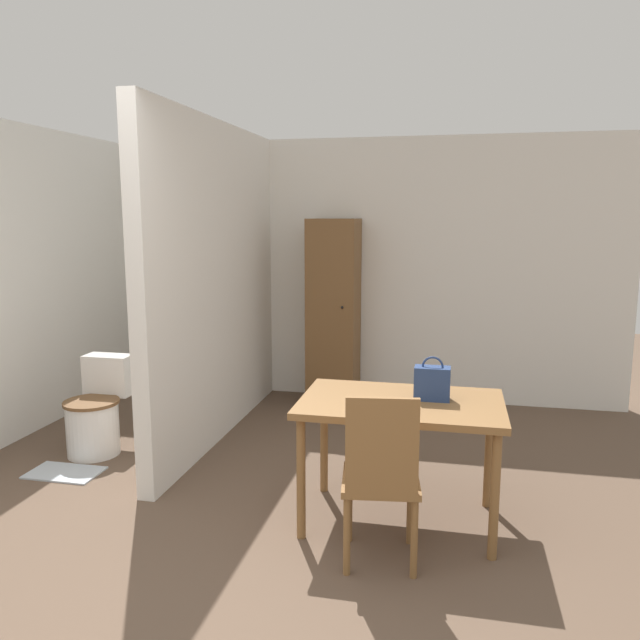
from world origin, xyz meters
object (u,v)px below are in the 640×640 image
(dining_table, at_px, (401,414))
(wooden_cabinet, at_px, (334,312))
(wooden_chair, at_px, (381,475))
(handbag, at_px, (432,383))
(toilet, at_px, (97,414))

(dining_table, bearing_deg, wooden_cabinet, 110.27)
(wooden_chair, bearing_deg, handbag, 60.44)
(wooden_chair, relative_size, toilet, 1.31)
(wooden_chair, bearing_deg, wooden_cabinet, 98.23)
(wooden_chair, xyz_separation_m, toilet, (-2.29, 1.12, -0.20))
(toilet, bearing_deg, wooden_cabinet, 47.22)
(wooden_chair, relative_size, handbag, 3.65)
(toilet, bearing_deg, wooden_chair, -26.14)
(toilet, relative_size, wooden_cabinet, 0.40)
(dining_table, height_order, wooden_chair, wooden_chair)
(toilet, xyz_separation_m, wooden_cabinet, (1.51, 1.63, 0.58))
(wooden_chair, height_order, wooden_cabinet, wooden_cabinet)
(handbag, distance_m, wooden_cabinet, 2.42)
(toilet, height_order, wooden_cabinet, wooden_cabinet)
(wooden_chair, height_order, toilet, wooden_chair)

